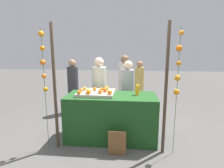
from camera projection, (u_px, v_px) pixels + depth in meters
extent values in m
plane|color=#565451|center=(111.00, 138.00, 3.97)|extent=(24.00, 24.00, 0.00)
cube|color=#1E4C1E|center=(111.00, 117.00, 3.88)|extent=(1.82, 0.81, 0.94)
cube|color=#B2AD99|center=(96.00, 93.00, 3.85)|extent=(0.74, 0.64, 0.06)
sphere|color=orange|center=(110.00, 92.00, 3.59)|extent=(0.09, 0.09, 0.09)
sphere|color=orange|center=(88.00, 92.00, 3.62)|extent=(0.08, 0.08, 0.08)
sphere|color=orange|center=(107.00, 88.00, 3.99)|extent=(0.09, 0.09, 0.09)
sphere|color=orange|center=(81.00, 90.00, 3.79)|extent=(0.08, 0.08, 0.08)
sphere|color=orange|center=(85.00, 88.00, 3.96)|extent=(0.07, 0.07, 0.07)
sphere|color=orange|center=(89.00, 91.00, 3.69)|extent=(0.09, 0.09, 0.09)
sphere|color=orange|center=(100.00, 91.00, 3.66)|extent=(0.08, 0.08, 0.08)
sphere|color=orange|center=(105.00, 90.00, 3.80)|extent=(0.09, 0.09, 0.09)
sphere|color=orange|center=(101.00, 89.00, 3.86)|extent=(0.08, 0.08, 0.08)
sphere|color=orange|center=(79.00, 92.00, 3.60)|extent=(0.08, 0.08, 0.08)
sphere|color=orange|center=(95.00, 89.00, 3.92)|extent=(0.07, 0.07, 0.07)
cylinder|color=orange|center=(137.00, 90.00, 3.79)|extent=(0.08, 0.08, 0.19)
cylinder|color=yellow|center=(137.00, 85.00, 3.77)|extent=(0.04, 0.04, 0.02)
cube|color=brown|center=(117.00, 144.00, 3.30)|extent=(0.32, 0.01, 0.46)
cube|color=black|center=(117.00, 143.00, 3.32)|extent=(0.30, 0.02, 0.43)
cylinder|color=beige|center=(99.00, 96.00, 4.54)|extent=(0.33, 0.33, 1.44)
sphere|color=beige|center=(99.00, 62.00, 4.38)|extent=(0.22, 0.22, 0.22)
cylinder|color=#99999E|center=(128.00, 98.00, 4.53)|extent=(0.32, 0.32, 1.37)
sphere|color=beige|center=(128.00, 65.00, 4.38)|extent=(0.21, 0.21, 0.21)
cylinder|color=tan|center=(139.00, 87.00, 6.07)|extent=(0.29, 0.29, 1.27)
sphere|color=#A87A59|center=(140.00, 64.00, 5.93)|extent=(0.20, 0.20, 0.20)
cylinder|color=beige|center=(124.00, 89.00, 5.31)|extent=(0.34, 0.34, 1.46)
sphere|color=brown|center=(125.00, 59.00, 5.15)|extent=(0.23, 0.23, 0.23)
cylinder|color=#333338|center=(73.00, 90.00, 5.48)|extent=(0.31, 0.31, 1.35)
sphere|color=#A87A59|center=(72.00, 63.00, 5.33)|extent=(0.21, 0.21, 0.21)
cylinder|color=#473828|center=(55.00, 88.00, 3.41)|extent=(0.06, 0.06, 2.31)
cylinder|color=#473828|center=(166.00, 91.00, 3.22)|extent=(0.06, 0.06, 2.31)
cylinder|color=#2D4C23|center=(45.00, 91.00, 3.39)|extent=(0.01, 0.01, 2.22)
sphere|color=orange|center=(41.00, 34.00, 3.19)|extent=(0.10, 0.10, 0.10)
sphere|color=orange|center=(42.00, 48.00, 3.25)|extent=(0.09, 0.09, 0.09)
sphere|color=orange|center=(43.00, 62.00, 3.30)|extent=(0.10, 0.10, 0.10)
sphere|color=orange|center=(44.00, 76.00, 3.33)|extent=(0.08, 0.08, 0.08)
sphere|color=orange|center=(46.00, 89.00, 3.39)|extent=(0.08, 0.08, 0.08)
cylinder|color=#2D4C23|center=(177.00, 94.00, 3.19)|extent=(0.01, 0.01, 2.22)
sphere|color=orange|center=(181.00, 33.00, 2.99)|extent=(0.08, 0.08, 0.08)
sphere|color=orange|center=(179.00, 48.00, 3.04)|extent=(0.10, 0.10, 0.10)
sphere|color=orange|center=(179.00, 63.00, 3.10)|extent=(0.08, 0.08, 0.08)
sphere|color=orange|center=(178.00, 78.00, 3.13)|extent=(0.10, 0.10, 0.10)
sphere|color=orange|center=(176.00, 92.00, 3.19)|extent=(0.10, 0.10, 0.10)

